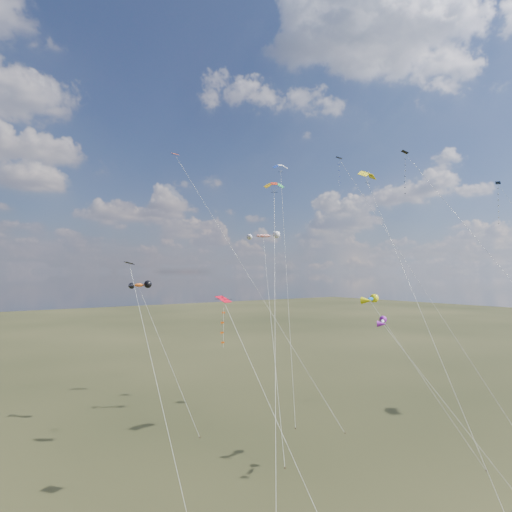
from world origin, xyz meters
TOP-DOWN VIEW (x-y plane):
  - ground at (0.00, 0.00)m, footprint 400.00×400.00m
  - diamond_black_high at (22.77, 12.68)m, footprint 4.85×25.18m
  - diamond_navy_tall at (17.99, 19.90)m, footprint 1.25×24.96m
  - diamond_black_mid at (-15.65, 12.25)m, footprint 1.04×10.43m
  - diamond_red_low at (-10.55, 7.48)m, footprint 2.98×9.92m
  - diamond_navy_right at (33.18, 5.98)m, footprint 2.51×18.46m
  - diamond_orange_center at (-1.79, 21.30)m, footprint 12.53×16.89m
  - parafoil_yellow at (10.62, 10.74)m, footprint 10.97×20.76m
  - parafoil_blue_white at (12.98, 29.39)m, footprint 11.43×15.88m
  - parafoil_tricolor at (-0.60, 13.92)m, footprint 14.58×18.02m
  - novelty_orange_black at (-9.20, 29.46)m, footprint 3.69×12.30m
  - novelty_white_purple at (2.36, 2.29)m, footprint 6.11×9.92m
  - novelty_redwhite_stripe at (5.31, 23.62)m, footprint 11.86×17.55m
  - novelty_blue_yellow at (4.41, 5.30)m, footprint 5.99×9.24m

SIDE VIEW (x-z plane):
  - ground at x=0.00m, z-range 0.00..0.00m
  - diamond_red_low at x=-10.55m, z-range 4.97..20.22m
  - diamond_black_mid at x=-15.65m, z-range 3.64..21.73m
  - novelty_white_purple at x=2.36m, z-range 6.18..19.38m
  - novelty_blue_yellow at x=4.41m, z-range 7.00..22.03m
  - novelty_orange_black at x=-9.20m, z-range 7.47..23.61m
  - diamond_orange_center at x=-1.79m, z-range 5.11..36.89m
  - novelty_redwhite_stripe at x=5.31m, z-range 10.59..33.05m
  - diamond_navy_right at x=33.18m, z-range 10.27..39.90m
  - parafoil_tricolor at x=-0.60m, z-range 12.81..39.92m
  - parafoil_yellow at x=10.62m, z-range 13.86..43.17m
  - diamond_black_high at x=22.77m, z-range 11.89..45.72m
  - diamond_navy_tall at x=17.99m, z-range 12.07..45.99m
  - parafoil_blue_white at x=12.98m, z-range 16.15..50.07m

